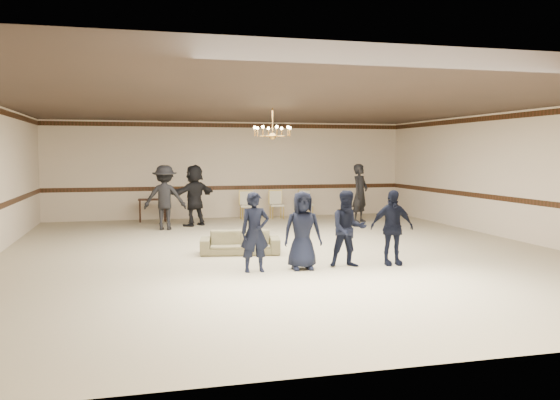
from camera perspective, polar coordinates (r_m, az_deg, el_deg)
The scene contains 16 objects.
room at distance 12.59m, azimuth 0.32°, elevation 2.11°, with size 12.01×14.01×3.21m.
chair_rail at distance 19.45m, azimuth -4.88°, elevation 1.22°, with size 12.00×0.02×0.14m, color #3B1E11.
crown_molding at distance 19.43m, azimuth -4.92°, elevation 7.35°, with size 12.00×0.02×0.14m, color #3B1E11.
chandelier at distance 13.56m, azimuth -0.75°, elevation 7.68°, with size 0.94×0.94×0.89m, color #B18038, non-canonical shape.
boy_a at distance 10.49m, azimuth -2.49°, elevation -3.18°, with size 0.53×0.35×1.46m, color black.
boy_b at distance 10.71m, azimuth 2.23°, elevation -3.02°, with size 0.71×0.46×1.46m, color black.
boy_c at distance 10.99m, azimuth 6.74°, elevation -2.85°, with size 0.71×0.55×1.46m, color black.
boy_d at distance 11.35m, azimuth 10.99°, elevation -2.67°, with size 0.85×0.36×1.46m, color black.
settee at distance 12.42m, azimuth -3.95°, elevation -4.21°, with size 1.69×0.66×0.49m, color #776C4F.
adult_left at distance 16.54m, azimuth -11.30°, elevation 0.24°, with size 1.18×0.68×1.82m, color black.
adult_mid at distance 17.31m, azimuth -8.45°, elevation 0.47°, with size 1.69×0.54×1.82m, color black.
adult_right at distance 18.16m, azimuth 7.91°, elevation 0.67°, with size 0.66×0.44×1.82m, color black.
banquet_chair_left at distance 18.79m, azimuth -3.27°, elevation -0.55°, with size 0.44×0.44×0.92m, color beige, non-canonical shape.
banquet_chair_mid at distance 19.01m, azimuth -0.31°, elevation -0.48°, with size 0.44×0.44×0.92m, color beige, non-canonical shape.
banquet_chair_right at distance 19.27m, azimuth 2.57°, elevation -0.42°, with size 0.44×0.44×0.92m, color beige, non-canonical shape.
console_table at distance 18.66m, azimuth -12.47°, elevation -0.98°, with size 0.87×0.37×0.73m, color black.
Camera 1 is at (-3.17, -12.17, 2.15)m, focal length 37.05 mm.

